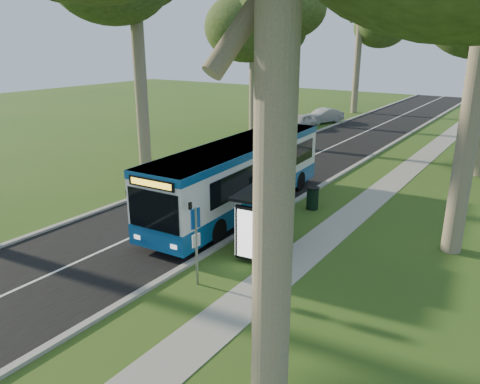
# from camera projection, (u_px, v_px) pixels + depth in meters

# --- Properties ---
(ground) EXTENTS (120.00, 120.00, 0.00)m
(ground) POSITION_uv_depth(u_px,v_px,m) (198.00, 260.00, 17.05)
(ground) COLOR #2E541A
(ground) RESTS_ON ground
(road) EXTENTS (7.00, 100.00, 0.02)m
(road) POSITION_uv_depth(u_px,v_px,m) (259.00, 180.00, 26.80)
(road) COLOR black
(road) RESTS_ON ground
(kerb_east) EXTENTS (0.25, 100.00, 0.12)m
(kerb_east) POSITION_uv_depth(u_px,v_px,m) (315.00, 189.00, 24.93)
(kerb_east) COLOR #9E9B93
(kerb_east) RESTS_ON ground
(kerb_west) EXTENTS (0.25, 100.00, 0.12)m
(kerb_west) POSITION_uv_depth(u_px,v_px,m) (211.00, 170.00, 28.63)
(kerb_west) COLOR #9E9B93
(kerb_west) RESTS_ON ground
(centre_line) EXTENTS (0.12, 100.00, 0.00)m
(centre_line) POSITION_uv_depth(u_px,v_px,m) (259.00, 179.00, 26.79)
(centre_line) COLOR white
(centre_line) RESTS_ON road
(footpath) EXTENTS (1.50, 100.00, 0.02)m
(footpath) POSITION_uv_depth(u_px,v_px,m) (370.00, 200.00, 23.36)
(footpath) COLOR gray
(footpath) RESTS_ON ground
(bus) EXTENTS (3.22, 12.24, 3.21)m
(bus) POSITION_uv_depth(u_px,v_px,m) (240.00, 176.00, 21.50)
(bus) COLOR white
(bus) RESTS_ON ground
(bus_stop_sign) EXTENTS (0.11, 0.38, 2.69)m
(bus_stop_sign) POSITION_uv_depth(u_px,v_px,m) (196.00, 237.00, 14.86)
(bus_stop_sign) COLOR gray
(bus_stop_sign) RESTS_ON ground
(bus_shelter) EXTENTS (1.83, 2.94, 2.39)m
(bus_shelter) POSITION_uv_depth(u_px,v_px,m) (261.00, 212.00, 17.02)
(bus_shelter) COLOR black
(bus_shelter) RESTS_ON ground
(litter_bin) EXTENTS (0.61, 0.61, 1.07)m
(litter_bin) POSITION_uv_depth(u_px,v_px,m) (313.00, 198.00, 22.05)
(litter_bin) COLOR black
(litter_bin) RESTS_ON ground
(car_white) EXTENTS (1.77, 4.01, 1.34)m
(car_white) POSITION_uv_depth(u_px,v_px,m) (300.00, 122.00, 41.78)
(car_white) COLOR silver
(car_white) RESTS_ON ground
(car_silver) EXTENTS (3.00, 4.42, 1.38)m
(car_silver) POSITION_uv_depth(u_px,v_px,m) (323.00, 116.00, 44.91)
(car_silver) COLOR #9DA0A5
(car_silver) RESTS_ON ground
(tree_west_c) EXTENTS (5.20, 5.20, 13.45)m
(tree_west_c) POSITION_uv_depth(u_px,v_px,m) (254.00, 5.00, 32.94)
(tree_west_c) COLOR #7A6B56
(tree_west_c) RESTS_ON ground
(tree_west_e) EXTENTS (5.20, 5.20, 15.31)m
(tree_west_e) POSITION_uv_depth(u_px,v_px,m) (362.00, 2.00, 48.05)
(tree_west_e) COLOR #7A6B56
(tree_west_e) RESTS_ON ground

